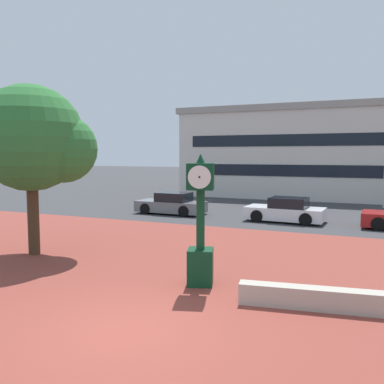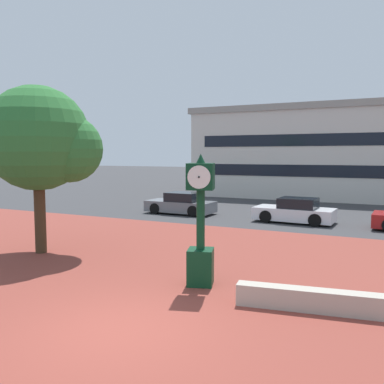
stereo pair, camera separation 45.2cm
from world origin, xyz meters
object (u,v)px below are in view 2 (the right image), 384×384
street_clock (201,225)px  car_street_mid (295,211)px  civic_building (357,152)px  car_street_distant (181,204)px  plaza_tree (44,141)px

street_clock → car_street_mid: size_ratio=0.86×
street_clock → civic_building: (1.86, 28.57, 2.08)m
car_street_distant → civic_building: civic_building is taller
car_street_mid → civic_building: bearing=-2.6°
car_street_mid → car_street_distant: same height
car_street_mid → civic_building: 17.49m
street_clock → civic_building: 28.71m
car_street_mid → car_street_distant: 6.78m
plaza_tree → street_clock: bearing=-8.2°
plaza_tree → car_street_mid: (6.63, 10.51, -3.41)m
street_clock → plaza_tree: (-6.47, 0.94, 2.35)m
car_street_mid → plaza_tree: bearing=150.8°
plaza_tree → car_street_distant: 11.26m
street_clock → civic_building: size_ratio=0.14×
car_street_distant → civic_building: size_ratio=0.16×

